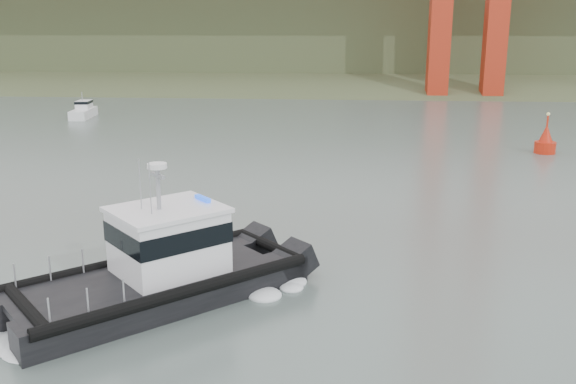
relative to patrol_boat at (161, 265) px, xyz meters
name	(u,v)px	position (x,y,z in m)	size (l,w,h in m)	color
ground	(232,309)	(2.96, -0.76, -1.46)	(400.00, 400.00, 0.00)	#51615B
headlands	(326,40)	(2.96, 124.74, 5.59)	(500.00, 105.36, 27.12)	#3E4C2B
patrol_boat	(161,265)	(0.00, 0.00, 0.00)	(11.75, 11.34, 5.82)	black
motorboat	(84,111)	(-23.40, 49.68, -0.69)	(2.42, 5.78, 3.09)	white
nav_buoy	(545,142)	(24.49, 32.28, -0.48)	(1.78, 1.78, 3.71)	red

